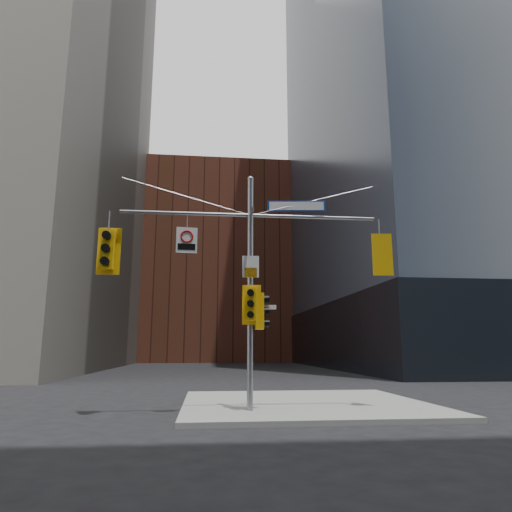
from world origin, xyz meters
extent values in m
plane|color=black|center=(0.00, 0.00, 0.00)|extent=(160.00, 160.00, 0.00)
cube|color=gray|center=(2.00, 4.00, 0.07)|extent=(8.00, 8.00, 0.15)
cube|color=black|center=(28.00, 32.00, 3.00)|extent=(36.40, 36.40, 6.00)
cube|color=brown|center=(0.00, 58.00, 14.00)|extent=(26.00, 20.00, 28.00)
cylinder|color=gray|center=(0.00, 2.00, 3.60)|extent=(0.18, 0.18, 7.20)
sphere|color=gray|center=(0.00, 2.00, 7.20)|extent=(0.20, 0.20, 0.20)
cylinder|color=gray|center=(-2.00, 2.00, 6.00)|extent=(4.00, 0.11, 0.11)
cylinder|color=gray|center=(2.00, 2.00, 6.00)|extent=(4.00, 0.11, 0.11)
cylinder|color=gray|center=(0.00, 1.65, 6.00)|extent=(0.10, 0.70, 0.10)
cylinder|color=gray|center=(-2.00, 2.00, 6.55)|extent=(4.00, 0.02, 1.12)
cylinder|color=gray|center=(2.00, 2.00, 6.55)|extent=(4.00, 0.02, 1.12)
cube|color=#EAAC0C|center=(-4.29, 2.00, 4.80)|extent=(0.38, 0.27, 1.17)
cube|color=#EAAC0C|center=(-4.29, 2.20, 4.80)|extent=(0.69, 0.06, 1.45)
cylinder|color=black|center=(-4.30, 1.78, 5.19)|extent=(0.25, 0.18, 0.24)
cylinder|color=black|center=(-4.30, 1.87, 5.19)|extent=(0.21, 0.03, 0.21)
cylinder|color=black|center=(-4.30, 1.78, 4.80)|extent=(0.25, 0.18, 0.24)
cylinder|color=black|center=(-4.30, 1.87, 4.80)|extent=(0.21, 0.03, 0.21)
cylinder|color=black|center=(-4.30, 1.78, 4.41)|extent=(0.25, 0.18, 0.24)
cylinder|color=#0CE559|center=(-4.30, 1.87, 4.41)|extent=(0.21, 0.03, 0.21)
cube|color=#EAAC0C|center=(4.16, 2.00, 4.80)|extent=(0.37, 0.27, 1.08)
cube|color=#EAAC0C|center=(4.15, 1.82, 4.80)|extent=(0.64, 0.09, 1.34)
cylinder|color=black|center=(4.18, 2.21, 5.16)|extent=(0.24, 0.18, 0.23)
cylinder|color=black|center=(4.17, 2.12, 5.16)|extent=(0.20, 0.03, 0.20)
cylinder|color=black|center=(4.18, 2.21, 4.80)|extent=(0.24, 0.18, 0.23)
cylinder|color=black|center=(4.17, 2.12, 4.80)|extent=(0.20, 0.03, 0.20)
cylinder|color=black|center=(4.18, 2.21, 4.44)|extent=(0.24, 0.18, 0.23)
cylinder|color=black|center=(4.17, 2.12, 4.44)|extent=(0.20, 0.03, 0.20)
cube|color=#EAAC0C|center=(0.28, 2.00, 3.01)|extent=(0.25, 0.35, 1.09)
cylinder|color=black|center=(0.49, 2.00, 3.37)|extent=(0.17, 0.23, 0.23)
cylinder|color=black|center=(0.40, 2.00, 3.37)|extent=(0.02, 0.20, 0.20)
cylinder|color=black|center=(0.49, 2.00, 3.01)|extent=(0.17, 0.23, 0.23)
cylinder|color=black|center=(0.40, 2.00, 3.01)|extent=(0.02, 0.20, 0.20)
cylinder|color=black|center=(0.49, 2.00, 2.64)|extent=(0.17, 0.23, 0.23)
cylinder|color=black|center=(0.40, 2.00, 2.64)|extent=(0.02, 0.20, 0.20)
cube|color=#EAAC0C|center=(0.00, 1.72, 3.19)|extent=(0.34, 0.27, 0.96)
cube|color=#EAAC0C|center=(0.03, 1.88, 3.19)|extent=(0.56, 0.14, 1.18)
cylinder|color=black|center=(-0.03, 1.54, 3.51)|extent=(0.22, 0.18, 0.20)
cylinder|color=black|center=(-0.02, 1.61, 3.51)|extent=(0.17, 0.05, 0.17)
cylinder|color=black|center=(-0.03, 1.54, 3.19)|extent=(0.22, 0.18, 0.20)
cylinder|color=black|center=(-0.02, 1.61, 3.19)|extent=(0.17, 0.05, 0.17)
cylinder|color=black|center=(-0.03, 1.54, 2.87)|extent=(0.22, 0.18, 0.20)
cylinder|color=black|center=(-0.02, 1.61, 2.87)|extent=(0.17, 0.05, 0.17)
cube|color=#103498|center=(1.47, 2.00, 6.35)|extent=(1.83, 0.24, 0.36)
cube|color=silver|center=(1.47, 1.98, 6.35)|extent=(1.72, 0.20, 0.28)
cube|color=silver|center=(-1.95, 1.98, 5.15)|extent=(0.64, 0.10, 0.80)
torus|color=#B20A0A|center=(-1.95, 1.96, 5.26)|extent=(0.40, 0.10, 0.39)
cube|color=black|center=(-1.95, 1.96, 4.94)|extent=(0.53, 0.07, 0.19)
cube|color=silver|center=(0.00, 1.88, 4.35)|extent=(0.51, 0.08, 0.66)
cube|color=#D88C00|center=(0.00, 1.86, 4.16)|extent=(0.37, 0.05, 0.30)
cube|color=silver|center=(0.45, 2.00, 3.13)|extent=(0.68, 0.06, 0.14)
cube|color=#145926|center=(0.00, 2.45, 2.69)|extent=(0.05, 0.79, 0.16)
camera|label=1|loc=(-1.28, -11.70, 1.93)|focal=32.00mm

